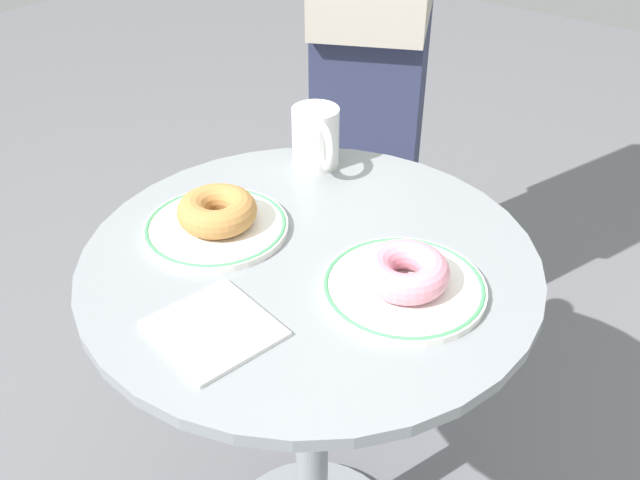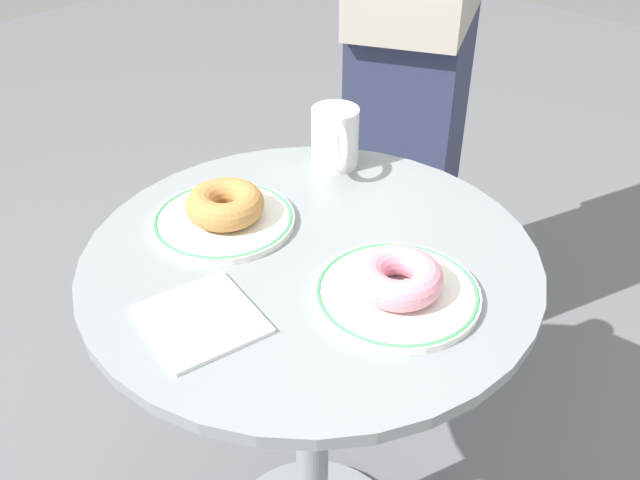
% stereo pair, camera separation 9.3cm
% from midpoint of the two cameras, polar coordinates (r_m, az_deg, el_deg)
% --- Properties ---
extents(cafe_table, '(0.63, 0.63, 0.71)m').
position_cam_midpoint_polar(cafe_table, '(1.11, -3.18, -11.30)').
color(cafe_table, gray).
rests_on(cafe_table, ground).
extents(plate_left, '(0.21, 0.21, 0.01)m').
position_cam_midpoint_polar(plate_left, '(1.01, -11.15, 1.00)').
color(plate_left, white).
rests_on(plate_left, cafe_table).
extents(plate_right, '(0.21, 0.21, 0.01)m').
position_cam_midpoint_polar(plate_right, '(0.88, 3.94, -3.97)').
color(plate_right, white).
rests_on(plate_right, cafe_table).
extents(donut_old_fashioned, '(0.16, 0.16, 0.04)m').
position_cam_midpoint_polar(donut_old_fashioned, '(0.99, -11.12, 2.30)').
color(donut_old_fashioned, '#BC7F42').
rests_on(donut_old_fashioned, plate_left).
extents(donut_pink_frosted, '(0.15, 0.15, 0.04)m').
position_cam_midpoint_polar(donut_pink_frosted, '(0.87, 4.00, -2.68)').
color(donut_pink_frosted, pink).
rests_on(donut_pink_frosted, plate_right).
extents(paper_napkin, '(0.16, 0.15, 0.01)m').
position_cam_midpoint_polar(paper_napkin, '(0.84, -11.79, -7.35)').
color(paper_napkin, white).
rests_on(paper_napkin, cafe_table).
extents(coffee_mug, '(0.11, 0.09, 0.10)m').
position_cam_midpoint_polar(coffee_mug, '(1.13, -2.66, 8.32)').
color(coffee_mug, white).
rests_on(coffee_mug, cafe_table).
extents(person_figure, '(0.36, 0.45, 1.61)m').
position_cam_midpoint_polar(person_figure, '(1.52, 2.77, 16.83)').
color(person_figure, '#2D3351').
rests_on(person_figure, ground).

